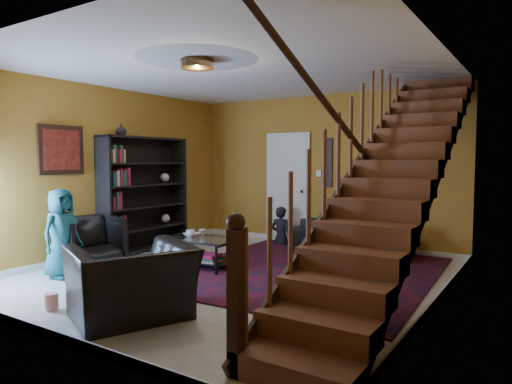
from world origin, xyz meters
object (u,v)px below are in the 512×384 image
bookshelf (145,196)px  armchair_left (90,243)px  armchair_right (132,283)px  sofa (350,236)px  coffee_table (200,250)px

bookshelf → armchair_left: size_ratio=2.36×
bookshelf → armchair_left: bearing=-76.1°
armchair_left → armchair_right: (2.16, -1.13, -0.01)m
sofa → bookshelf: bearing=33.5°
bookshelf → armchair_left: bookshelf is taller
coffee_table → sofa: bearing=54.7°
sofa → armchair_left: size_ratio=2.36×
armchair_right → coffee_table: armchair_right is taller
coffee_table → bookshelf: bearing=164.4°
bookshelf → armchair_right: 3.64m
bookshelf → coffee_table: bookshelf is taller
armchair_right → sofa: bearing=-164.4°
bookshelf → armchair_right: size_ratio=1.75×
armchair_left → sofa: bearing=-27.4°
sofa → coffee_table: bearing=59.9°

